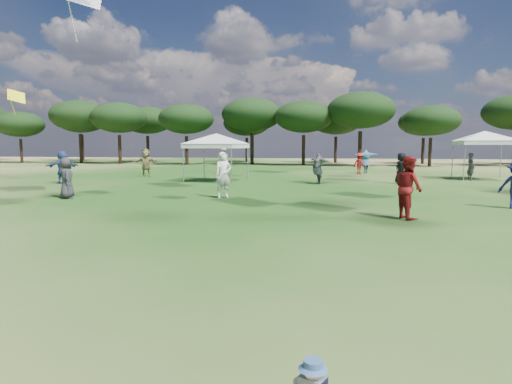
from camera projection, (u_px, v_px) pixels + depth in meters
tree_line at (351, 115)px, 46.97m from camera, size 108.78×17.63×7.77m
tent_left at (216, 136)px, 24.89m from camera, size 6.17×6.17×3.10m
tent_right at (485, 133)px, 26.29m from camera, size 6.24×6.24×3.29m
festival_crowd at (305, 167)px, 24.61m from camera, size 29.63×22.39×1.93m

